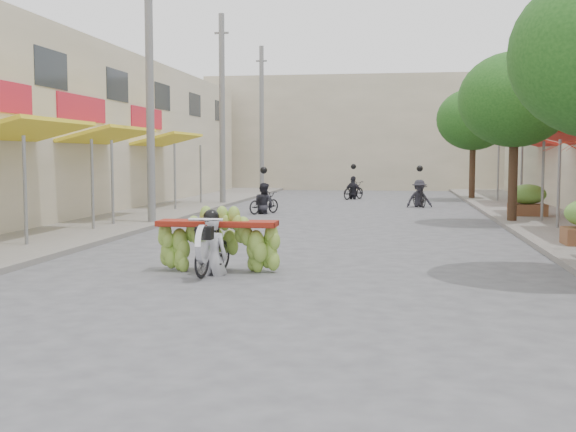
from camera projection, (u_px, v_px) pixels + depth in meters
The scene contains 15 objects.
ground at pixel (244, 322), 9.12m from camera, with size 120.00×120.00×0.00m, color #58585D.
sidewalk_left at pixel (137, 215), 24.93m from camera, with size 4.00×60.00×0.12m, color gray.
sidewalk_right at pixel (559, 220), 22.86m from camera, with size 4.00×60.00×0.12m, color gray.
far_building at pixel (367, 134), 46.27m from camera, with size 20.00×6.00×7.00m, color #C3B79A.
utility_pole_mid at pixel (150, 91), 21.41m from camera, with size 0.60×0.24×8.00m.
utility_pole_far at pixel (222, 110), 30.28m from camera, with size 0.60×0.24×8.00m.
utility_pole_back at pixel (262, 120), 39.14m from camera, with size 0.60×0.24×8.00m.
street_tree_mid at pixel (515, 100), 21.80m from camera, with size 3.40×3.40×5.25m.
street_tree_far at pixel (473, 120), 33.62m from camera, with size 3.40×3.40×5.25m.
produce_crate_far at pixel (528, 198), 23.91m from camera, with size 1.20×0.88×1.16m.
banana_motorbike at pixel (215, 236), 12.88m from camera, with size 2.20×1.75×1.93m.
pedestrian at pixel (521, 192), 24.03m from camera, with size 0.78×0.48×1.56m.
bg_motorbike_a at pixel (264, 192), 26.11m from camera, with size 1.20×1.48×1.95m.
bg_motorbike_b at pixel (419, 186), 29.40m from camera, with size 1.17×1.63×1.95m.
bg_motorbike_c at pixel (353, 182), 34.74m from camera, with size 1.25×1.60×1.95m.
Camera 1 is at (1.88, -8.79, 2.10)m, focal length 45.00 mm.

